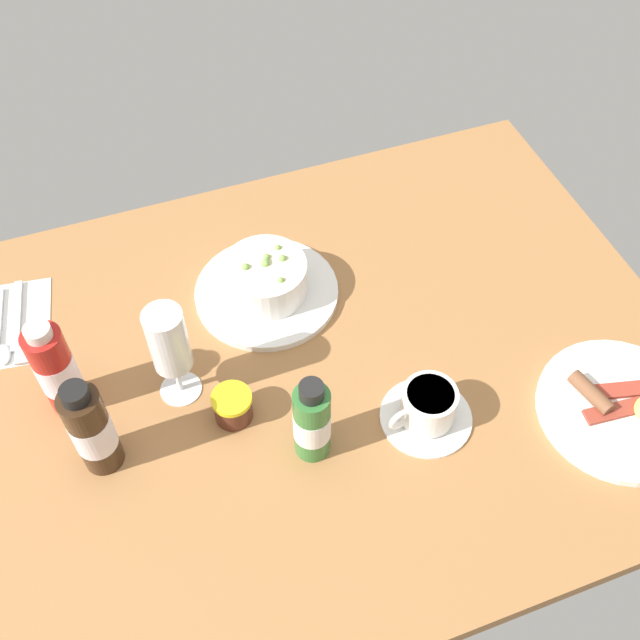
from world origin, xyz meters
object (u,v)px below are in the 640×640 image
Objects in this scene: coffee_cup at (427,407)px; sauce_bottle_green at (312,422)px; porridge_bowl at (266,282)px; wine_glass at (169,344)px; sauce_bottle_brown at (92,429)px; sauce_bottle_red at (56,370)px; jam_jar at (233,406)px; breakfast_plate at (621,408)px; cutlery_setting at (10,326)px.

coffee_cup is 16.98cm from sauce_bottle_green.
wine_glass reaches higher than porridge_bowl.
sauce_bottle_brown is at bearing 30.76° from wine_glass.
sauce_bottle_brown is 0.99× the size of sauce_bottle_red.
wine_glass reaches higher than coffee_cup.
sauce_bottle_brown reaches higher than sauce_bottle_green.
jam_jar is 0.24× the size of breakfast_plate.
porridge_bowl is 55.51cm from breakfast_plate.
porridge_bowl reaches higher than jam_jar.
sauce_bottle_red reaches higher than jam_jar.
sauce_bottle_brown is 28.25cm from sauce_bottle_green.
porridge_bowl is 1.32× the size of sauce_bottle_red.
porridge_bowl is 40.00cm from cutlery_setting.
breakfast_plate is (-26.43, 8.43, -1.99)cm from coffee_cup.
breakfast_plate is (-40.58, 37.81, -2.22)cm from porridge_bowl.
porridge_bowl is 1.32× the size of wine_glass.
sauce_bottle_red is (46.49, -19.92, 5.07)cm from coffee_cup.
porridge_bowl is 34.05cm from sauce_bottle_red.
sauce_bottle_brown is (12.31, 7.33, -3.34)cm from wine_glass.
wine_glass is (-22.11, 20.18, 10.91)cm from cutlery_setting.
breakfast_plate is (-79.79, 45.14, 0.67)cm from cutlery_setting.
jam_jar is at bearing 136.20° from cutlery_setting.
cutlery_setting is (39.21, -7.33, -2.89)cm from porridge_bowl.
wine_glass is (31.25, -16.53, 8.25)cm from coffee_cup.
sauce_bottle_brown reaches higher than coffee_cup.
breakfast_plate is (-69.99, 17.63, -6.90)cm from sauce_bottle_brown.
sauce_bottle_green reaches higher than cutlery_setting.
wine_glass reaches higher than cutlery_setting.
cutlery_setting is 30.17cm from sauce_bottle_brown.
cutlery_setting is at bearing -43.80° from jam_jar.
porridge_bowl is at bearing -42.98° from breakfast_plate.
sauce_bottle_brown is 72.50cm from breakfast_plate.
sauce_bottle_brown reaches higher than breakfast_plate.
sauce_bottle_brown is (-9.80, 27.51, 7.57)cm from cutlery_setting.
sauce_bottle_brown is 0.74× the size of breakfast_plate.
wine_glass is 1.01× the size of sauce_bottle_brown.
cutlery_setting is 51.62cm from sauce_bottle_green.
sauce_bottle_brown is 11.11cm from sauce_bottle_red.
sauce_bottle_brown reaches higher than porridge_bowl.
wine_glass is at bearing -27.87° from coffee_cup.
cutlery_setting is 1.06× the size of wine_glass.
coffee_cup is 44.79cm from sauce_bottle_brown.
coffee_cup is (-53.36, 36.71, 2.66)cm from cutlery_setting.
cutlery_setting is at bearing -29.50° from breakfast_plate.
jam_jar is 0.33× the size of sauce_bottle_red.
sauce_bottle_green is at bearing 135.70° from jam_jar.
coffee_cup is 2.30× the size of jam_jar.
wine_glass is 1.14× the size of sauce_bottle_green.
sauce_bottle_green reaches higher than jam_jar.
coffee_cup is 50.83cm from sauce_bottle_red.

